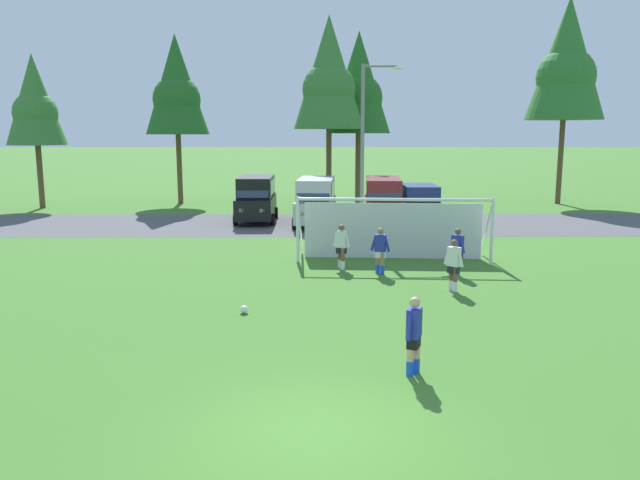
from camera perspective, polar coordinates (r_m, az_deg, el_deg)
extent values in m
plane|color=#3D7028|center=(24.94, -0.62, -1.42)|extent=(400.00, 400.00, 0.00)
cube|color=#4C4C51|center=(33.46, -0.61, 1.48)|extent=(52.00, 8.40, 0.01)
sphere|color=white|center=(17.09, -7.06, -6.42)|extent=(0.22, 0.22, 0.22)
sphere|color=black|center=(17.09, -7.06, -6.40)|extent=(0.08, 0.08, 0.08)
sphere|color=red|center=(17.08, -6.86, -6.42)|extent=(0.07, 0.07, 0.07)
cylinder|color=white|center=(23.86, 15.70, 0.67)|extent=(0.12, 0.12, 2.44)
cylinder|color=white|center=(23.41, -2.09, 0.86)|extent=(0.12, 0.12, 2.44)
cylinder|color=white|center=(23.19, 6.95, 3.75)|extent=(7.31, 0.62, 0.12)
cylinder|color=white|center=(24.71, 15.28, 1.28)|extent=(0.22, 1.95, 2.46)
cylinder|color=white|center=(24.28, -1.89, 1.48)|extent=(0.22, 1.95, 2.46)
cube|color=silver|center=(24.35, 6.75, 0.86)|extent=(6.94, 0.52, 2.20)
cylinder|color=brown|center=(22.23, 2.13, -1.77)|extent=(0.14, 0.14, 0.80)
cylinder|color=brown|center=(22.49, 1.87, -1.63)|extent=(0.14, 0.14, 0.80)
cylinder|color=white|center=(22.28, 2.12, -2.37)|extent=(0.15, 0.15, 0.32)
cylinder|color=white|center=(22.54, 1.86, -2.23)|extent=(0.15, 0.15, 0.32)
cube|color=black|center=(22.30, 2.00, -0.89)|extent=(0.40, 0.35, 0.28)
cube|color=silver|center=(22.23, 2.01, 0.07)|extent=(0.45, 0.39, 0.60)
sphere|color=brown|center=(22.16, 2.01, 1.16)|extent=(0.22, 0.22, 0.22)
cylinder|color=silver|center=(22.10, 2.55, -0.05)|extent=(0.25, 0.18, 0.55)
cylinder|color=silver|center=(22.37, 1.46, 0.08)|extent=(0.25, 0.18, 0.55)
cylinder|color=brown|center=(21.88, 12.69, -2.20)|extent=(0.14, 0.14, 0.80)
cylinder|color=brown|center=(22.09, 12.49, -2.07)|extent=(0.14, 0.14, 0.80)
cylinder|color=blue|center=(21.93, 12.67, -2.81)|extent=(0.15, 0.15, 0.32)
cylinder|color=blue|center=(22.14, 12.47, -2.68)|extent=(0.15, 0.15, 0.32)
cube|color=black|center=(21.92, 12.62, -1.32)|extent=(0.38, 0.40, 0.28)
cube|color=#232D99|center=(21.85, 12.66, -0.34)|extent=(0.42, 0.45, 0.60)
sphere|color=brown|center=(21.78, 12.70, 0.77)|extent=(0.22, 0.22, 0.22)
cylinder|color=#232D99|center=(21.67, 13.10, -0.50)|extent=(0.21, 0.24, 0.55)
cylinder|color=#232D99|center=(22.04, 12.22, -0.29)|extent=(0.21, 0.24, 0.55)
cylinder|color=tan|center=(12.81, 8.37, -10.72)|extent=(0.14, 0.14, 0.80)
cylinder|color=tan|center=(12.97, 8.95, -10.46)|extent=(0.14, 0.14, 0.80)
cylinder|color=blue|center=(12.89, 8.34, -11.72)|extent=(0.15, 0.15, 0.32)
cylinder|color=blue|center=(13.05, 8.92, -11.45)|extent=(0.15, 0.15, 0.32)
cube|color=black|center=(12.78, 8.70, -9.25)|extent=(0.34, 0.40, 0.28)
cube|color=#232D99|center=(12.66, 8.74, -7.62)|extent=(0.37, 0.44, 0.60)
sphere|color=tan|center=(12.54, 8.79, -5.75)|extent=(0.22, 0.22, 0.22)
cylinder|color=#232D99|center=(12.45, 8.27, -8.02)|extent=(0.17, 0.25, 0.55)
cylinder|color=#232D99|center=(12.89, 9.19, -7.41)|extent=(0.17, 0.25, 0.55)
cylinder|color=brown|center=(19.61, 12.45, -3.58)|extent=(0.14, 0.14, 0.80)
cylinder|color=brown|center=(19.78, 12.06, -3.45)|extent=(0.14, 0.14, 0.80)
cylinder|color=white|center=(19.67, 12.42, -4.26)|extent=(0.15, 0.15, 0.32)
cylinder|color=white|center=(19.83, 12.04, -4.12)|extent=(0.15, 0.15, 0.32)
cube|color=black|center=(19.62, 12.29, -2.60)|extent=(0.40, 0.39, 0.28)
cube|color=silver|center=(19.55, 12.33, -1.52)|extent=(0.44, 0.43, 0.60)
sphere|color=brown|center=(19.47, 12.37, -0.28)|extent=(0.22, 0.22, 0.22)
cylinder|color=silver|center=(19.40, 12.92, -1.68)|extent=(0.23, 0.22, 0.55)
cylinder|color=silver|center=(19.70, 11.74, -1.47)|extent=(0.23, 0.22, 0.55)
cylinder|color=#936B4C|center=(21.59, 5.81, -2.16)|extent=(0.14, 0.14, 0.80)
cylinder|color=#936B4C|center=(21.78, 5.38, -2.05)|extent=(0.14, 0.14, 0.80)
cylinder|color=blue|center=(21.64, 5.80, -2.78)|extent=(0.15, 0.15, 0.32)
cylinder|color=blue|center=(21.83, 5.37, -2.67)|extent=(0.15, 0.15, 0.32)
cube|color=silver|center=(21.62, 5.61, -1.28)|extent=(0.39, 0.32, 0.28)
cube|color=#232D99|center=(21.55, 5.63, -0.29)|extent=(0.44, 0.35, 0.60)
sphere|color=#936B4C|center=(21.48, 5.65, 0.84)|extent=(0.22, 0.22, 0.22)
cylinder|color=#232D99|center=(21.46, 6.25, -0.39)|extent=(0.25, 0.16, 0.55)
cylinder|color=#232D99|center=(21.65, 5.00, -0.28)|extent=(0.25, 0.16, 0.55)
cube|color=black|center=(34.57, -5.93, 3.15)|extent=(1.97, 4.80, 1.10)
cube|color=black|center=(34.66, -5.93, 4.99)|extent=(1.81, 4.10, 1.10)
cube|color=#28384C|center=(32.71, -6.26, 4.66)|extent=(1.67, 0.46, 0.91)
cube|color=#28384C|center=(34.58, -4.43, 5.01)|extent=(0.04, 3.49, 0.77)
cube|color=white|center=(32.18, -5.37, 2.75)|extent=(0.28, 0.08, 0.20)
cube|color=white|center=(32.29, -7.28, 2.74)|extent=(0.28, 0.08, 0.20)
cube|color=#B21414|center=(36.86, -4.75, 3.66)|extent=(0.28, 0.08, 0.20)
cube|color=#B21414|center=(36.95, -6.43, 3.65)|extent=(0.28, 0.08, 0.20)
cylinder|color=black|center=(33.09, -4.47, 1.91)|extent=(0.24, 0.64, 0.64)
cylinder|color=black|center=(33.28, -7.84, 1.89)|extent=(0.24, 0.64, 0.64)
cylinder|color=black|center=(36.03, -4.14, 2.57)|extent=(0.24, 0.64, 0.64)
cylinder|color=black|center=(36.21, -7.24, 2.55)|extent=(0.24, 0.64, 0.64)
cube|color=#B2B2BC|center=(32.94, -0.39, 2.87)|extent=(2.32, 4.94, 1.10)
cube|color=#B2B2BC|center=(33.02, -0.37, 4.81)|extent=(2.11, 4.23, 1.10)
cube|color=#28384C|center=(31.06, -0.63, 4.45)|extent=(1.70, 0.59, 0.91)
cube|color=#28384C|center=(32.96, 1.22, 4.79)|extent=(0.31, 3.48, 0.77)
cube|color=white|center=(30.56, 0.29, 2.42)|extent=(0.29, 0.10, 0.20)
cube|color=white|center=(30.64, -1.72, 2.43)|extent=(0.29, 0.10, 0.20)
cube|color=#B21414|center=(35.23, 0.77, 3.41)|extent=(0.29, 0.10, 0.20)
cube|color=#B21414|center=(35.31, -0.98, 3.42)|extent=(0.29, 0.10, 0.20)
cylinder|color=black|center=(31.48, 1.19, 1.53)|extent=(0.29, 0.66, 0.64)
cylinder|color=black|center=(31.63, -2.36, 1.56)|extent=(0.29, 0.66, 0.64)
cylinder|color=black|center=(34.42, 1.42, 2.25)|extent=(0.29, 0.66, 0.64)
cylinder|color=black|center=(34.56, -1.83, 2.27)|extent=(0.29, 0.66, 0.64)
cube|color=maroon|center=(33.20, 5.86, 2.87)|extent=(2.34, 4.94, 1.10)
cube|color=maroon|center=(33.28, 5.88, 4.79)|extent=(2.12, 4.23, 1.10)
cube|color=#28384C|center=(31.32, 6.00, 4.44)|extent=(1.70, 0.59, 0.91)
cube|color=#28384C|center=(33.32, 7.45, 4.77)|extent=(0.32, 3.48, 0.77)
cube|color=white|center=(30.87, 7.00, 2.42)|extent=(0.29, 0.10, 0.20)
cube|color=white|center=(30.84, 5.00, 2.45)|extent=(0.29, 0.10, 0.20)
cube|color=#B21414|center=(35.55, 6.61, 3.40)|extent=(0.29, 0.10, 0.20)
cube|color=#B21414|center=(35.52, 4.87, 3.42)|extent=(0.29, 0.10, 0.20)
cylinder|color=black|center=(31.84, 7.69, 1.54)|extent=(0.29, 0.66, 0.64)
cylinder|color=black|center=(31.78, 4.16, 1.59)|extent=(0.29, 0.66, 0.64)
cylinder|color=black|center=(34.79, 7.38, 2.25)|extent=(0.29, 0.66, 0.64)
cylinder|color=black|center=(34.72, 4.15, 2.29)|extent=(0.29, 0.66, 0.64)
cube|color=navy|center=(33.39, 9.26, 2.75)|extent=(2.04, 4.66, 1.00)
cube|color=navy|center=(33.48, 9.26, 4.35)|extent=(1.84, 3.05, 0.84)
cube|color=#28384C|center=(32.09, 9.60, 4.07)|extent=(1.63, 0.43, 0.71)
cube|color=#28384C|center=(33.62, 10.75, 4.33)|extent=(0.12, 2.55, 0.59)
cube|color=white|center=(31.24, 10.78, 2.31)|extent=(0.28, 0.09, 0.20)
cube|color=white|center=(31.09, 8.88, 2.33)|extent=(0.28, 0.09, 0.20)
cube|color=#B21414|center=(35.68, 9.59, 3.27)|extent=(0.28, 0.09, 0.20)
cube|color=#B21414|center=(35.54, 7.92, 3.29)|extent=(0.28, 0.09, 0.20)
cylinder|color=black|center=(32.20, 11.26, 1.53)|extent=(0.26, 0.65, 0.64)
cylinder|color=black|center=(31.93, 7.90, 1.56)|extent=(0.26, 0.65, 0.64)
cylinder|color=black|center=(34.99, 10.46, 2.21)|extent=(0.26, 0.65, 0.64)
cylinder|color=black|center=(34.74, 7.36, 2.24)|extent=(0.26, 0.65, 0.64)
cylinder|color=brown|center=(44.55, -24.54, 5.36)|extent=(0.36, 0.36, 4.14)
cone|color=#387533|center=(44.51, -25.00, 11.74)|extent=(3.73, 3.73, 5.80)
sphere|color=#387533|center=(44.48, -24.92, 10.62)|extent=(2.80, 2.80, 2.80)
cylinder|color=brown|center=(44.44, -12.92, 6.43)|extent=(0.36, 0.36, 4.82)
cone|color=#236023|center=(44.49, -13.21, 13.88)|extent=(4.34, 4.34, 6.75)
sphere|color=#236023|center=(44.43, -13.16, 12.58)|extent=(3.25, 3.25, 3.25)
cylinder|color=brown|center=(41.24, 0.82, 6.67)|extent=(0.36, 0.36, 5.18)
cone|color=#387533|center=(41.36, 0.85, 15.30)|extent=(4.66, 4.66, 7.25)
sphere|color=#387533|center=(41.27, 0.84, 13.80)|extent=(3.49, 3.49, 3.49)
cylinder|color=brown|center=(43.29, 3.53, 6.62)|extent=(0.36, 0.36, 4.90)
cone|color=#236023|center=(43.36, 3.62, 14.40)|extent=(4.41, 4.41, 6.85)
sphere|color=#236023|center=(43.29, 3.60, 13.04)|extent=(3.30, 3.30, 3.30)
cylinder|color=brown|center=(46.26, 21.41, 6.75)|extent=(0.36, 0.36, 5.82)
cone|color=#2D702D|center=(46.49, 21.97, 15.37)|extent=(5.24, 5.24, 8.15)
sphere|color=#2D702D|center=(46.37, 21.87, 13.87)|extent=(3.93, 3.93, 3.93)
cylinder|color=slate|center=(28.91, 3.95, 8.10)|extent=(0.18, 0.18, 8.00)
cylinder|color=slate|center=(29.28, 3.86, 0.54)|extent=(0.32, 0.32, 0.30)
cylinder|color=slate|center=(29.13, 5.67, 15.77)|extent=(1.60, 0.10, 0.10)
ellipsoid|color=white|center=(29.21, 7.29, 15.57)|extent=(0.48, 0.28, 0.20)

